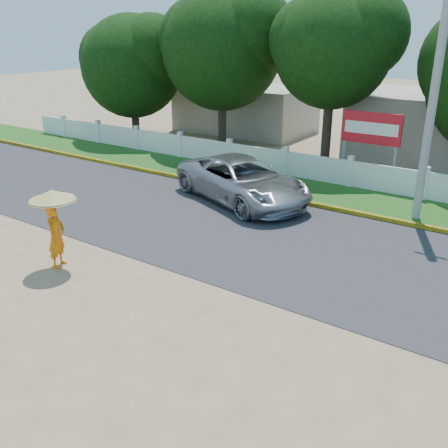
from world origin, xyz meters
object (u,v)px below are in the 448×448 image
vehicle (243,180)px  monk_with_parasol (54,217)px  billboard (371,132)px  utility_pole (436,84)px

vehicle → monk_with_parasol: (-1.16, -7.59, 0.63)m
vehicle → billboard: 6.14m
utility_pole → vehicle: bearing=-163.0°
vehicle → billboard: size_ratio=2.00×
vehicle → billboard: billboard is taller
utility_pole → monk_with_parasol: utility_pole is taller
monk_with_parasol → billboard: size_ratio=0.75×
vehicle → monk_with_parasol: monk_with_parasol is taller
utility_pole → monk_with_parasol: (-7.14, -9.42, -3.09)m
utility_pole → billboard: utility_pole is taller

